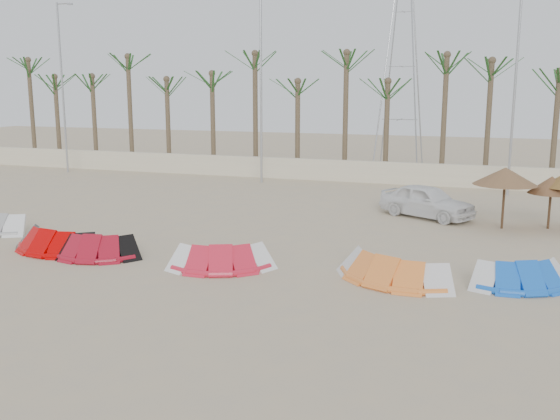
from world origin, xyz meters
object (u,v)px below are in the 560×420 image
at_px(kite_red_left, 60,238).
at_px(kite_red_mid, 100,244).
at_px(kite_grey, 0,219).
at_px(car, 427,201).
at_px(kite_red_right, 225,255).
at_px(kite_orange, 394,266).
at_px(kite_blue, 523,272).
at_px(parasol_mid, 551,185).
at_px(parasol_left, 505,176).

xyz_separation_m(kite_red_left, kite_red_mid, (1.86, -0.29, -0.00)).
height_order(kite_grey, car, car).
xyz_separation_m(kite_red_left, kite_red_right, (6.41, -0.09, -0.00)).
bearing_deg(kite_orange, kite_blue, 9.62).
height_order(kite_red_left, kite_orange, same).
bearing_deg(kite_red_right, car, 62.33).
distance_m(parasol_mid, car, 5.09).
distance_m(kite_blue, parasol_mid, 8.48).
bearing_deg(kite_red_mid, kite_grey, 160.86).
distance_m(kite_blue, parasol_left, 7.89).
distance_m(kite_red_left, parasol_mid, 19.05).
bearing_deg(kite_red_mid, parasol_left, 34.63).
height_order(parasol_left, parasol_mid, parasol_left).
xyz_separation_m(kite_grey, parasol_left, (19.22, 6.78, 1.74)).
height_order(kite_red_mid, kite_orange, same).
distance_m(kite_red_right, parasol_left, 12.26).
bearing_deg(kite_red_left, kite_blue, 3.68).
bearing_deg(car, kite_orange, -151.52).
height_order(kite_red_mid, kite_red_right, same).
distance_m(kite_grey, kite_red_left, 4.79).
bearing_deg(kite_orange, parasol_left, 69.51).
bearing_deg(parasol_mid, parasol_left, -161.44).
bearing_deg(kite_red_mid, kite_orange, 3.81).
bearing_deg(kite_red_right, parasol_mid, 42.57).
height_order(kite_grey, parasol_mid, parasol_mid).
bearing_deg(kite_orange, kite_red_left, -178.18).
distance_m(kite_red_mid, kite_orange, 9.88).
bearing_deg(parasol_left, kite_red_left, -149.68).
relative_size(parasol_mid, car, 0.50).
relative_size(kite_grey, kite_blue, 1.08).
height_order(kite_grey, kite_red_right, same).
xyz_separation_m(kite_grey, kite_red_left, (4.40, -1.89, 0.00)).
bearing_deg(kite_blue, car, 112.38).
height_order(kite_blue, parasol_mid, parasol_mid).
relative_size(kite_grey, car, 0.86).
xyz_separation_m(kite_red_left, kite_blue, (15.34, 0.99, -0.00)).
distance_m(kite_red_left, parasol_left, 17.25).
height_order(kite_red_mid, kite_blue, same).
xyz_separation_m(kite_red_mid, kite_orange, (9.86, 0.66, 0.00)).
bearing_deg(parasol_left, kite_red_right, -133.82).
height_order(kite_red_right, parasol_left, parasol_left).
height_order(parasol_left, car, parasol_left).
height_order(kite_red_right, car, car).
bearing_deg(car, kite_red_right, -179.51).
bearing_deg(kite_red_right, kite_orange, 4.99).
relative_size(kite_red_left, kite_red_mid, 1.12).
height_order(kite_grey, kite_red_left, same).
bearing_deg(kite_red_left, kite_red_mid, -8.74).
bearing_deg(kite_blue, kite_red_left, -176.32).
relative_size(kite_red_mid, kite_red_right, 0.89).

